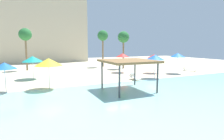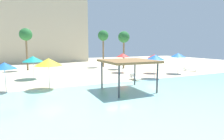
% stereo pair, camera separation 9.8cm
% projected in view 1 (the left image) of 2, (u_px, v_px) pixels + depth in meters
% --- Properties ---
extents(ground_plane, '(80.00, 80.00, 0.00)m').
position_uv_depth(ground_plane, '(122.00, 86.00, 17.78)').
color(ground_plane, beige).
extents(lagoon_water, '(44.00, 13.50, 0.04)m').
position_uv_depth(lagoon_water, '(157.00, 100.00, 13.05)').
color(lagoon_water, '#99D1C6').
rests_on(lagoon_water, ground).
extents(shade_pavilion, '(4.13, 4.13, 2.64)m').
position_uv_depth(shade_pavilion, '(128.00, 62.00, 15.50)').
color(shade_pavilion, '#42474C').
rests_on(shade_pavilion, ground).
extents(beach_umbrella_red_0, '(1.93, 1.93, 2.62)m').
position_uv_depth(beach_umbrella_red_0, '(154.00, 56.00, 25.88)').
color(beach_umbrella_red_0, silver).
rests_on(beach_umbrella_red_0, ground).
extents(beach_umbrella_yellow_1, '(2.39, 2.39, 2.75)m').
position_uv_depth(beach_umbrella_yellow_1, '(49.00, 62.00, 16.14)').
color(beach_umbrella_yellow_1, silver).
rests_on(beach_umbrella_yellow_1, ground).
extents(beach_umbrella_blue_3, '(2.16, 2.16, 2.78)m').
position_uv_depth(beach_umbrella_blue_3, '(155.00, 57.00, 21.58)').
color(beach_umbrella_blue_3, silver).
rests_on(beach_umbrella_blue_3, ground).
extents(beach_umbrella_red_4, '(1.98, 1.98, 2.75)m').
position_uv_depth(beach_umbrella_red_4, '(123.00, 55.00, 26.44)').
color(beach_umbrella_red_4, silver).
rests_on(beach_umbrella_red_4, ground).
extents(beach_umbrella_blue_5, '(2.09, 2.09, 2.83)m').
position_uv_depth(beach_umbrella_blue_5, '(178.00, 55.00, 25.37)').
color(beach_umbrella_blue_5, silver).
rests_on(beach_umbrella_blue_5, ground).
extents(beach_umbrella_blue_6, '(1.91, 1.91, 2.48)m').
position_uv_depth(beach_umbrella_blue_6, '(4.00, 66.00, 14.99)').
color(beach_umbrella_blue_6, silver).
rests_on(beach_umbrella_blue_6, ground).
extents(beach_umbrella_teal_7, '(2.36, 2.36, 2.64)m').
position_uv_depth(beach_umbrella_teal_7, '(33.00, 59.00, 21.14)').
color(beach_umbrella_teal_7, silver).
rests_on(beach_umbrella_teal_7, ground).
extents(lounge_chair_1, '(0.86, 1.96, 0.74)m').
position_uv_depth(lounge_chair_1, '(134.00, 77.00, 20.80)').
color(lounge_chair_1, white).
rests_on(lounge_chair_1, ground).
extents(lounge_chair_2, '(1.57, 1.90, 0.74)m').
position_uv_depth(lounge_chair_2, '(189.00, 69.00, 28.11)').
color(lounge_chair_2, white).
rests_on(lounge_chair_2, ground).
extents(palm_tree_0, '(1.90, 1.90, 6.48)m').
position_uv_depth(palm_tree_0, '(25.00, 36.00, 28.20)').
color(palm_tree_0, brown).
rests_on(palm_tree_0, ground).
extents(palm_tree_1, '(1.90, 1.90, 6.58)m').
position_uv_depth(palm_tree_1, '(103.00, 36.00, 33.05)').
color(palm_tree_1, brown).
rests_on(palm_tree_1, ground).
extents(palm_tree_2, '(1.90, 1.90, 6.20)m').
position_uv_depth(palm_tree_2, '(123.00, 38.00, 30.57)').
color(palm_tree_2, brown).
rests_on(palm_tree_2, ground).
extents(hotel_block_0, '(20.19, 9.50, 17.32)m').
position_uv_depth(hotel_block_0, '(41.00, 25.00, 44.06)').
color(hotel_block_0, beige).
rests_on(hotel_block_0, ground).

